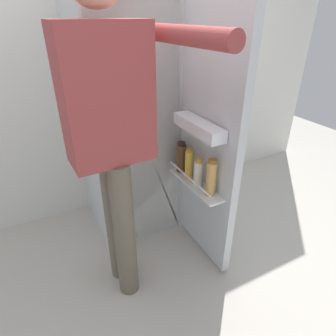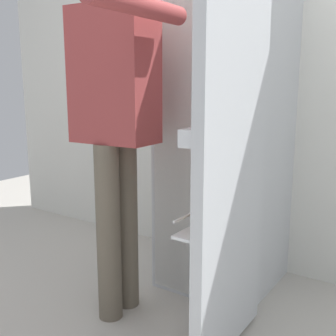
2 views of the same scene
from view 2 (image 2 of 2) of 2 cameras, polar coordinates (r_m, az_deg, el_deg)
The scene contains 4 objects.
ground_plane at distance 2.23m, azimuth 0.42°, elevation -20.21°, with size 6.87×6.87×0.00m, color #B7B2A8.
kitchen_wall at distance 2.71m, azimuth 11.61°, elevation 12.54°, with size 4.40×0.10×2.46m, color silver.
refrigerator at distance 2.34m, azimuth 7.93°, elevation 4.23°, with size 0.65×1.20×1.76m.
person at distance 2.02m, azimuth -7.08°, elevation 8.76°, with size 0.57×0.73×1.78m.
Camera 2 is at (1.05, -1.58, 1.17)m, focal length 44.57 mm.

